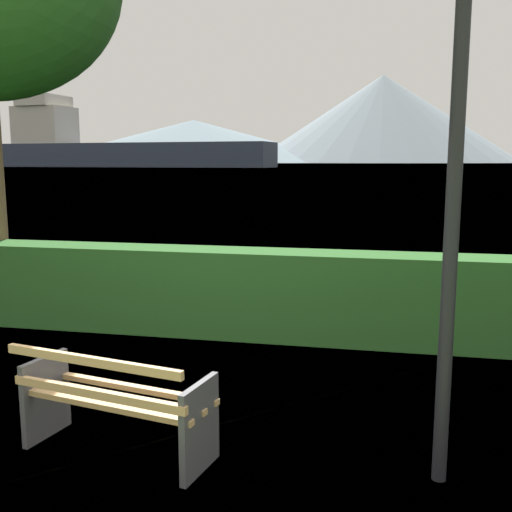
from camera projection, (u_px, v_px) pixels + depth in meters
name	position (u px, v px, depth m)	size (l,w,h in m)	color
ground_plane	(121.00, 451.00, 4.63)	(1400.00, 1400.00, 0.00)	#4C6B33
water_surface	(379.00, 165.00, 302.97)	(620.00, 620.00, 0.00)	#7A99A8
park_bench	(115.00, 403.00, 4.52)	(1.59, 0.85, 0.87)	tan
hedge_row	(226.00, 292.00, 7.68)	(12.96, 0.65, 1.12)	#285B23
lamp_post	(457.00, 130.00, 3.84)	(0.30, 0.30, 3.57)	black
cargo_ship_large	(107.00, 147.00, 202.03)	(101.94, 26.37, 24.54)	#2D384C
distant_hills	(405.00, 129.00, 559.34)	(787.64, 320.66, 83.98)	slate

